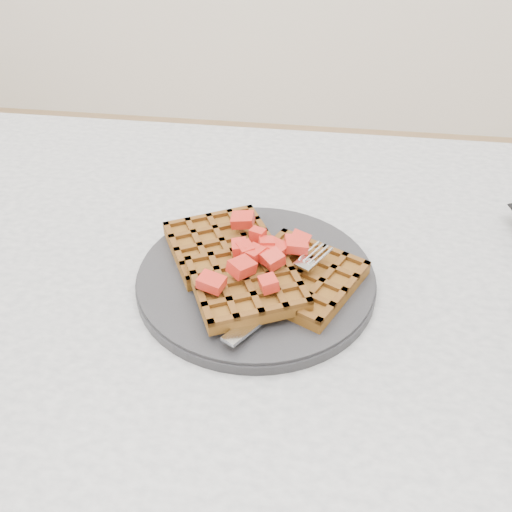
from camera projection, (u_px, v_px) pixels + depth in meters
name	position (u px, v px, depth m)	size (l,w,h in m)	color
table	(313.00, 359.00, 0.71)	(1.20, 0.80, 0.75)	beige
plate	(256.00, 278.00, 0.65)	(0.27, 0.27, 0.02)	#232326
waffles	(256.00, 267.00, 0.63)	(0.25, 0.22, 0.03)	brown
strawberry_pile	(256.00, 246.00, 0.62)	(0.15, 0.15, 0.02)	#A70700
fork	(287.00, 293.00, 0.60)	(0.02, 0.18, 0.02)	silver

